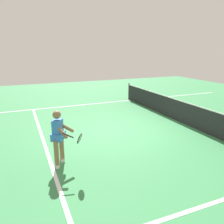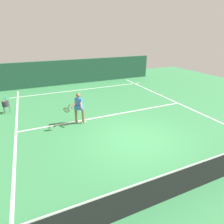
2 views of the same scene
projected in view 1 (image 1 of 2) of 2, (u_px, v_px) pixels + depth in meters
name	position (u px, v px, depth m)	size (l,w,h in m)	color
ground_plane	(117.00, 131.00, 8.88)	(27.85, 27.85, 0.00)	#38844C
service_line_marking	(44.00, 142.00, 7.86)	(9.39, 0.10, 0.01)	white
sideline_left_marking	(84.00, 105.00, 13.05)	(0.10, 19.42, 0.01)	white
sideline_right_marking	(209.00, 205.00, 4.72)	(0.10, 19.42, 0.01)	white
court_net	(181.00, 111.00, 9.89)	(10.07, 0.08, 1.03)	#4C4C51
tennis_player	(59.00, 136.00, 6.13)	(1.08, 0.77, 1.55)	#8C6647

